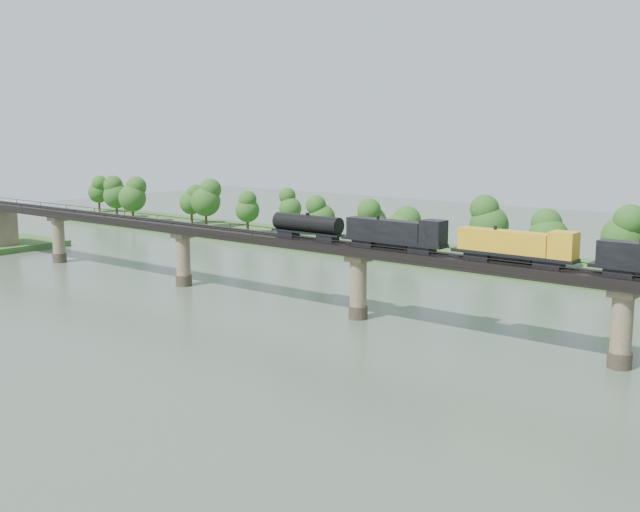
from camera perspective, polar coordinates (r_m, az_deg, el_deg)
The scene contains 6 objects.
ground at distance 102.47m, azimuth -7.34°, elevation -7.59°, with size 400.00×400.00×0.00m, color #3D4E3E.
far_bank at distance 170.69m, azimuth 13.70°, elevation -0.60°, with size 300.00×24.00×1.60m, color #2C5220.
bridge at distance 123.07m, azimuth 2.74°, elevation -1.99°, with size 236.00×30.00×11.50m.
bridge_superstructure at distance 121.96m, azimuth 2.76°, elevation 0.92°, with size 220.00×4.90×0.75m.
far_treeline at distance 169.17m, azimuth 10.65°, elevation 2.18°, with size 289.06×17.54×13.60m.
freight_train at distance 111.58m, azimuth 10.72°, elevation 1.00°, with size 69.96×2.73×4.82m.
Camera 1 is at (71.11, -67.39, 30.07)m, focal length 45.00 mm.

